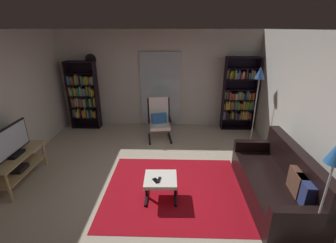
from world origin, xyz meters
TOP-DOWN VIEW (x-y plane):
  - ground_plane at (0.00, 0.00)m, footprint 7.02×7.02m
  - wall_back at (0.00, 2.90)m, footprint 5.60×0.06m
  - wall_right at (2.70, 0.00)m, footprint 0.06×6.00m
  - glass_door_panel at (0.05, 2.83)m, footprint 1.10×0.01m
  - area_rug at (0.46, -0.13)m, footprint 2.36×2.02m
  - tv_stand at (-2.36, 0.04)m, footprint 0.47×1.20m
  - television at (-2.35, 0.04)m, footprint 0.20×0.87m
  - bookshelf_near_tv at (-2.03, 2.63)m, footprint 0.77×0.30m
  - bookshelf_near_sofa at (2.17, 2.67)m, footprint 0.85×0.30m
  - leather_sofa at (2.10, -0.33)m, footprint 0.82×1.98m
  - lounge_armchair at (0.07, 1.98)m, footprint 0.64×0.72m
  - ottoman at (0.24, -0.33)m, footprint 0.53×0.49m
  - tv_remote at (0.21, -0.40)m, footprint 0.07×0.15m
  - cell_phone at (0.17, -0.41)m, footprint 0.14×0.15m
  - floor_lamp_by_sofa at (2.17, -1.28)m, footprint 0.22×0.22m
  - floor_lamp_by_shelf at (2.34, 1.81)m, footprint 0.22×0.22m
  - wall_clock at (-1.78, 2.82)m, footprint 0.29×0.03m

SIDE VIEW (x-z plane):
  - ground_plane at x=0.00m, z-range 0.00..0.00m
  - area_rug at x=0.46m, z-range 0.00..0.01m
  - ottoman at x=0.24m, z-range 0.12..0.50m
  - leather_sofa at x=2.10m, z-range -0.13..0.76m
  - tv_stand at x=-2.36m, z-range 0.08..0.62m
  - cell_phone at x=0.17m, z-range 0.38..0.39m
  - tv_remote at x=0.21m, z-range 0.38..0.40m
  - lounge_armchair at x=0.07m, z-range 0.02..1.05m
  - television at x=-2.35m, z-range 0.52..1.07m
  - bookshelf_near_tv at x=-2.03m, z-range -0.02..1.81m
  - bookshelf_near_sofa at x=2.17m, z-range -0.06..1.88m
  - glass_door_panel at x=0.05m, z-range 0.05..2.05m
  - floor_lamp_by_sofa at x=2.17m, z-range 0.51..2.07m
  - wall_back at x=0.00m, z-range 0.00..2.60m
  - wall_right at x=2.70m, z-range 0.00..2.60m
  - floor_lamp_by_shelf at x=2.34m, z-range 0.61..2.44m
  - wall_clock at x=-1.78m, z-range 1.71..2.00m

